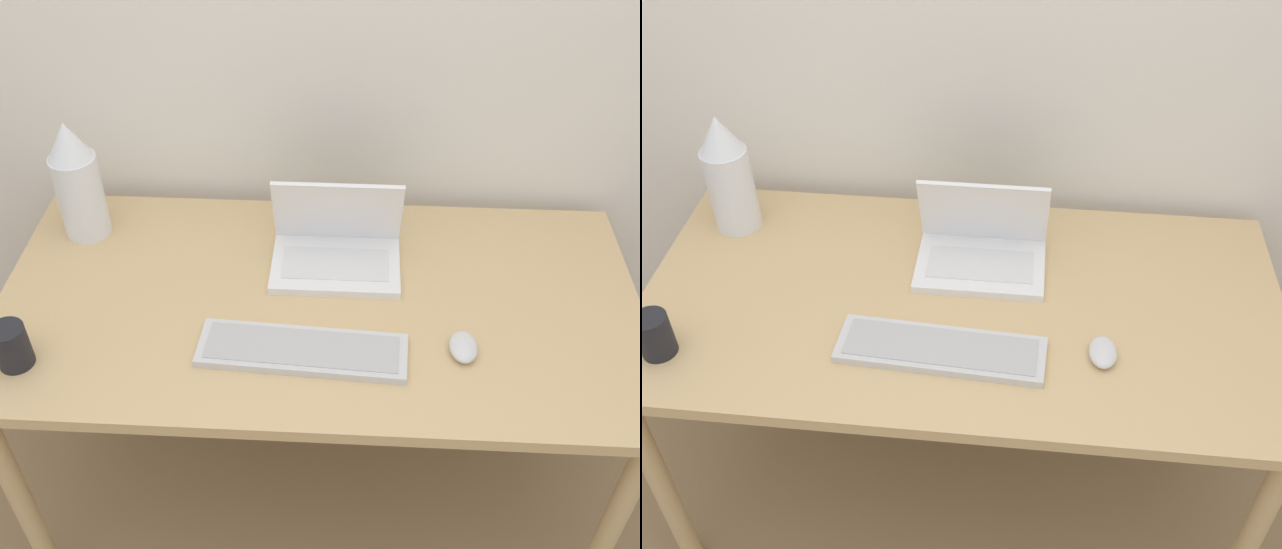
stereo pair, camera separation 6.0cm
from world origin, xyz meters
TOP-DOWN VIEW (x-y plane):
  - desk at (0.00, 0.37)m, footprint 1.46×0.75m
  - laptop at (0.04, 0.51)m, footprint 0.30×0.21m
  - keyboard at (-0.02, 0.20)m, footprint 0.45×0.15m
  - mouse at (0.31, 0.23)m, footprint 0.06×0.09m
  - vase at (-0.59, 0.59)m, footprint 0.11×0.11m
  - mug at (-0.61, 0.15)m, footprint 0.07×0.07m

SIDE VIEW (x-z plane):
  - desk at x=0.00m, z-range 0.28..0.98m
  - keyboard at x=-0.02m, z-range 0.70..0.72m
  - mouse at x=0.31m, z-range 0.70..0.73m
  - laptop at x=0.04m, z-range 0.64..0.86m
  - mug at x=-0.61m, z-range 0.70..0.80m
  - vase at x=-0.59m, z-range 0.70..1.01m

